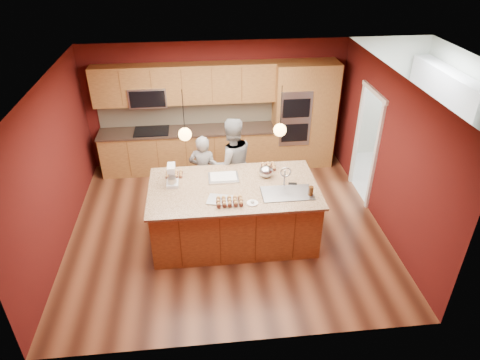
{
  "coord_description": "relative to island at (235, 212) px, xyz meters",
  "views": [
    {
      "loc": [
        -0.42,
        -6.17,
        4.74
      ],
      "look_at": [
        0.23,
        -0.1,
        1.02
      ],
      "focal_mm": 32.0,
      "sensor_mm": 36.0,
      "label": 1
    }
  ],
  "objects": [
    {
      "name": "oven_column",
      "position": [
        1.73,
        2.5,
        0.63
      ],
      "size": [
        1.3,
        0.62,
        2.3
      ],
      "color": "brown",
      "rests_on": "floor"
    },
    {
      "name": "sheet_cake",
      "position": [
        -0.16,
        0.29,
        0.52
      ],
      "size": [
        0.51,
        0.37,
        0.05
      ],
      "rotation": [
        0.0,
        0.0,
        0.0
      ],
      "color": "silver",
      "rests_on": "island"
    },
    {
      "name": "plate",
      "position": [
        0.23,
        -0.5,
        0.51
      ],
      "size": [
        0.18,
        0.18,
        0.01
      ],
      "primitive_type": "cylinder",
      "color": "white",
      "rests_on": "island"
    },
    {
      "name": "ceiling",
      "position": [
        -0.11,
        0.31,
        2.18
      ],
      "size": [
        5.5,
        5.5,
        0.0
      ],
      "primitive_type": "plane",
      "rotation": [
        3.14,
        0.0,
        0.0
      ],
      "color": "white",
      "rests_on": "ground"
    },
    {
      "name": "cupcakes_rack",
      "position": [
        -0.12,
        -0.47,
        0.55
      ],
      "size": [
        0.43,
        0.26,
        0.08
      ],
      "primitive_type": null,
      "color": "#B78647",
      "rests_on": "island"
    },
    {
      "name": "cupcakes_left",
      "position": [
        -0.99,
        0.47,
        0.53
      ],
      "size": [
        0.3,
        0.23,
        0.07
      ],
      "primitive_type": null,
      "color": "#B78647",
      "rests_on": "island"
    },
    {
      "name": "stand_mixer",
      "position": [
        -1.0,
        0.19,
        0.65
      ],
      "size": [
        0.19,
        0.27,
        0.36
      ],
      "rotation": [
        0.0,
        0.0,
        -0.01
      ],
      "color": "silver",
      "rests_on": "island"
    },
    {
      "name": "cupcakes_right",
      "position": [
        0.65,
        0.56,
        0.54
      ],
      "size": [
        0.26,
        0.26,
        0.08
      ],
      "primitive_type": null,
      "color": "#B78647",
      "rests_on": "island"
    },
    {
      "name": "wall_back",
      "position": [
        -0.11,
        2.81,
        0.83
      ],
      "size": [
        5.5,
        0.0,
        5.5
      ],
      "primitive_type": "plane",
      "rotation": [
        1.57,
        0.0,
        0.0
      ],
      "color": "#4D1210",
      "rests_on": "ground"
    },
    {
      "name": "washer",
      "position": [
        4.1,
        1.22,
        -0.06
      ],
      "size": [
        0.61,
        0.63,
        0.91
      ],
      "primitive_type": "cube",
      "rotation": [
        0.0,
        0.0,
        0.08
      ],
      "color": "silver",
      "rests_on": "floor"
    },
    {
      "name": "tumbler",
      "position": [
        1.17,
        -0.37,
        0.58
      ],
      "size": [
        0.08,
        0.08,
        0.16
      ],
      "primitive_type": "cylinder",
      "color": "#371D0B",
      "rests_on": "island"
    },
    {
      "name": "pendant_right",
      "position": [
        0.71,
        0.0,
        1.49
      ],
      "size": [
        0.2,
        0.2,
        0.8
      ],
      "color": "black",
      "rests_on": "ceiling"
    },
    {
      "name": "person_left",
      "position": [
        -0.48,
        1.03,
        0.22
      ],
      "size": [
        0.6,
        0.47,
        1.47
      ],
      "primitive_type": "imported",
      "rotation": [
        0.0,
        0.0,
        2.91
      ],
      "color": "black",
      "rests_on": "floor"
    },
    {
      "name": "island",
      "position": [
        0.0,
        0.0,
        0.0
      ],
      "size": [
        2.76,
        1.54,
        1.4
      ],
      "color": "brown",
      "rests_on": "floor"
    },
    {
      "name": "doorway_trim",
      "position": [
        2.62,
        1.11,
        0.53
      ],
      "size": [
        0.08,
        1.11,
        2.2
      ],
      "primitive_type": null,
      "color": "white",
      "rests_on": "wall_right"
    },
    {
      "name": "pendant_left",
      "position": [
        -0.74,
        0.0,
        1.49
      ],
      "size": [
        0.2,
        0.2,
        0.8
      ],
      "color": "black",
      "rests_on": "ceiling"
    },
    {
      "name": "floor",
      "position": [
        -0.11,
        0.31,
        -0.52
      ],
      "size": [
        5.5,
        5.5,
        0.0
      ],
      "primitive_type": "plane",
      "color": "#412114",
      "rests_on": "ground"
    },
    {
      "name": "mixing_bowl",
      "position": [
        0.57,
        0.29,
        0.6
      ],
      "size": [
        0.24,
        0.24,
        0.21
      ],
      "primitive_type": "ellipsoid",
      "color": "silver",
      "rests_on": "island"
    },
    {
      "name": "person_right",
      "position": [
        0.04,
        1.03,
        0.37
      ],
      "size": [
        1.0,
        0.86,
        1.78
      ],
      "primitive_type": "imported",
      "rotation": [
        0.0,
        0.0,
        3.38
      ],
      "color": "slate",
      "rests_on": "floor"
    },
    {
      "name": "dryer",
      "position": [
        4.07,
        1.8,
        -0.06
      ],
      "size": [
        0.64,
        0.66,
        0.91
      ],
      "primitive_type": "cube",
      "rotation": [
        0.0,
        0.0,
        0.14
      ],
      "color": "silver",
      "rests_on": "floor"
    },
    {
      "name": "cooling_rack",
      "position": [
        -0.24,
        -0.36,
        0.51
      ],
      "size": [
        0.48,
        0.39,
        0.02
      ],
      "primitive_type": "cube",
      "rotation": [
        0.0,
        0.0,
        -0.27
      ],
      "color": "#A4A6AA",
      "rests_on": "island"
    },
    {
      "name": "wall_left",
      "position": [
        -2.86,
        0.31,
        0.83
      ],
      "size": [
        0.0,
        5.0,
        5.0
      ],
      "primitive_type": "plane",
      "rotation": [
        1.57,
        0.0,
        1.57
      ],
      "color": "#4D1210",
      "rests_on": "ground"
    },
    {
      "name": "laundry_room",
      "position": [
        4.24,
        1.51,
        1.43
      ],
      "size": [
        2.6,
        2.7,
        2.7
      ],
      "color": "beige",
      "rests_on": "ground"
    },
    {
      "name": "cabinet_run",
      "position": [
        -0.79,
        2.55,
        0.47
      ],
      "size": [
        3.74,
        0.64,
        2.3
      ],
      "color": "brown",
      "rests_on": "floor"
    },
    {
      "name": "wall_right",
      "position": [
        2.64,
        0.31,
        0.83
      ],
      "size": [
        0.0,
        5.0,
        5.0
      ],
      "primitive_type": "plane",
      "rotation": [
        1.57,
        0.0,
        -1.57
      ],
      "color": "#4D1210",
      "rests_on": "ground"
    },
    {
      "name": "phone",
      "position": [
        0.96,
        -0.01,
        0.5
      ],
      "size": [
        0.15,
        0.1,
        0.01
      ],
      "primitive_type": "cube",
      "rotation": [
        0.0,
        0.0,
        -0.2
      ],
      "color": "black",
      "rests_on": "island"
    },
    {
      "name": "wall_front",
      "position": [
        -0.11,
        -2.19,
        0.83
      ],
      "size": [
        5.5,
        0.0,
        5.5
      ],
      "primitive_type": "plane",
      "rotation": [
        -1.57,
        0.0,
        0.0
      ],
      "color": "#4D1210",
      "rests_on": "ground"
    }
  ]
}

